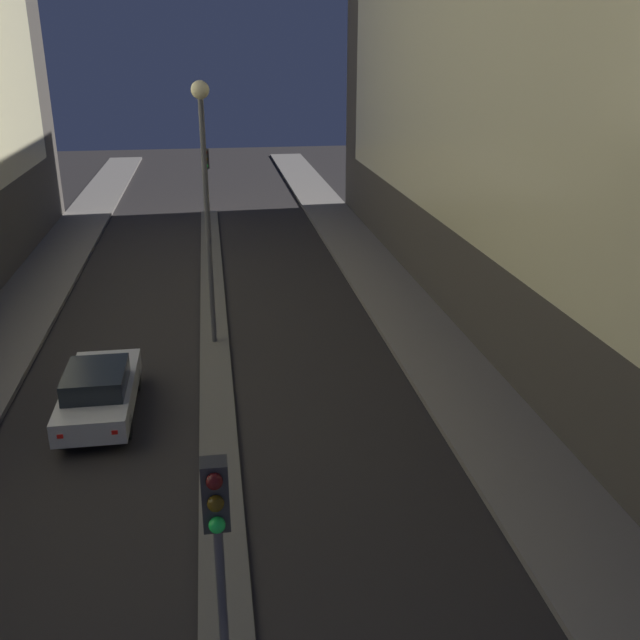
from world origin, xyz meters
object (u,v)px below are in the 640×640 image
street_lamp (205,169)px  car_left_lane (99,391)px  traffic_light_near (219,547)px  traffic_light_mid (207,175)px

street_lamp → car_left_lane: street_lamp is taller
traffic_light_near → traffic_light_mid: (0.00, 27.02, 0.00)m
traffic_light_near → car_left_lane: 10.82m
traffic_light_near → car_left_lane: bearing=106.6°
traffic_light_mid → street_lamp: bearing=-90.0°
traffic_light_mid → car_left_lane: (-2.99, -16.97, -2.67)m
car_left_lane → street_lamp: bearing=55.8°
traffic_light_near → street_lamp: size_ratio=0.56×
traffic_light_mid → street_lamp: (0.00, -12.56, 2.24)m
traffic_light_near → traffic_light_mid: bearing=90.0°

